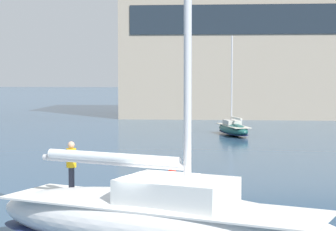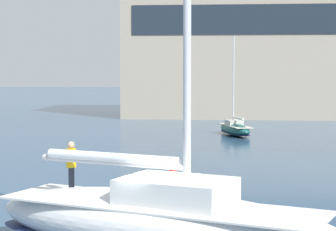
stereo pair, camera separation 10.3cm
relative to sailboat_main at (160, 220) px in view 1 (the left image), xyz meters
name	(u,v)px [view 1 (the left image)]	position (x,y,z in m)	size (l,w,h in m)	color
waterfront_building	(239,29)	(3.66, 63.45, 9.84)	(29.73, 16.24, 21.84)	tan
sailboat_main	(160,220)	(0.00, 0.00, 0.00)	(12.50, 7.56, 16.61)	silver
sailboat_moored_near_marina	(233,129)	(2.68, 38.17, -0.52)	(3.64, 6.67, 8.86)	#194C47
channel_buoy	(172,179)	(-0.53, 10.78, -0.50)	(0.87, 0.87, 1.61)	red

